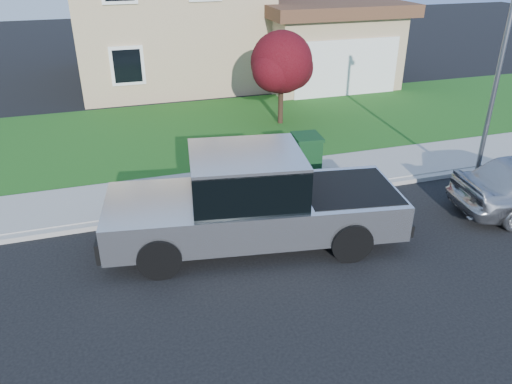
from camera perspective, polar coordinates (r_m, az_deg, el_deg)
The scene contains 10 objects.
ground at distance 10.18m, azimuth 4.73°, elevation -8.87°, with size 80.00×80.00×0.00m, color black.
curb at distance 12.77m, azimuth 4.11°, elevation -0.62°, with size 40.00×0.20×0.12m, color gray.
sidewalk at distance 13.69m, azimuth 2.46°, elevation 1.45°, with size 40.00×2.00×0.15m, color gray.
lawn at distance 17.68m, azimuth -2.48°, elevation 7.32°, with size 40.00×7.00×0.10m, color #1A5017.
house at distance 24.59m, azimuth -7.01°, elevation 20.12°, with size 14.00×11.30×6.85m.
pickup_truck at distance 10.57m, azimuth -0.38°, elevation -1.10°, with size 6.62×3.08×2.10m.
woman at distance 12.04m, azimuth 1.30°, elevation 1.68°, with size 0.66×0.54×1.72m.
ornamental_tree at distance 17.53m, azimuth 3.03°, elevation 14.29°, with size 2.34×2.11×3.21m.
trash_bin at distance 13.57m, azimuth 5.79°, elevation 4.17°, with size 0.79×0.88×1.17m.
street_lamp at distance 13.56m, azimuth 25.86°, elevation 10.88°, with size 0.26×0.64×4.93m.
Camera 1 is at (-3.26, -7.63, 5.91)m, focal length 35.00 mm.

